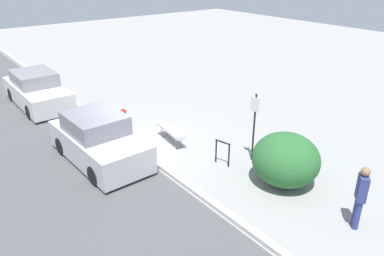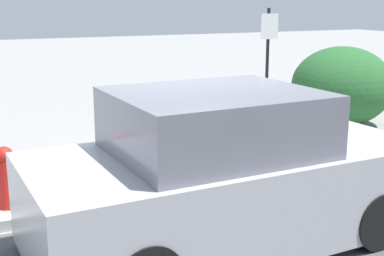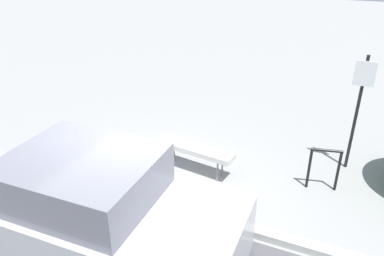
# 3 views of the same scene
# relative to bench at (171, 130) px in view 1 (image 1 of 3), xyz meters

# --- Properties ---
(ground_plane) EXTENTS (60.00, 60.00, 0.00)m
(ground_plane) POSITION_rel_bench_xyz_m (-0.32, -1.31, -0.47)
(ground_plane) COLOR gray
(curb) EXTENTS (60.00, 0.20, 0.13)m
(curb) POSITION_rel_bench_xyz_m (-0.32, -1.31, -0.41)
(curb) COLOR #B7B7B2
(curb) RESTS_ON ground_plane
(bench) EXTENTS (1.63, 0.56, 0.54)m
(bench) POSITION_rel_bench_xyz_m (0.00, 0.00, 0.00)
(bench) COLOR gray
(bench) RESTS_ON ground_plane
(bike_rack) EXTENTS (0.55, 0.18, 0.83)m
(bike_rack) POSITION_rel_bench_xyz_m (2.37, 0.39, 0.03)
(bike_rack) COLOR black
(bike_rack) RESTS_ON ground_plane
(sign_post) EXTENTS (0.36, 0.08, 2.30)m
(sign_post) POSITION_rel_bench_xyz_m (2.73, 1.37, 0.91)
(sign_post) COLOR black
(sign_post) RESTS_ON ground_plane
(fire_hydrant) EXTENTS (0.36, 0.22, 0.77)m
(fire_hydrant) POSITION_rel_bench_xyz_m (-2.25, -0.69, -0.07)
(fire_hydrant) COLOR red
(fire_hydrant) RESTS_ON ground_plane
(shrub_hedge) EXTENTS (1.99, 1.94, 1.57)m
(shrub_hedge) POSITION_rel_bench_xyz_m (4.30, 1.10, 0.31)
(shrub_hedge) COLOR #28602D
(shrub_hedge) RESTS_ON ground_plane
(pedestrian) EXTENTS (0.40, 0.43, 1.68)m
(pedestrian) POSITION_rel_bench_xyz_m (6.70, 0.93, 0.43)
(pedestrian) COLOR navy
(pedestrian) RESTS_ON ground_plane
(parked_car_near) EXTENTS (4.06, 1.95, 1.59)m
(parked_car_near) POSITION_rel_bench_xyz_m (-0.34, -2.61, 0.23)
(parked_car_near) COLOR black
(parked_car_near) RESTS_ON ground_plane
(parked_car_far) EXTENTS (4.55, 1.86, 1.54)m
(parked_car_far) POSITION_rel_bench_xyz_m (-6.86, -2.61, 0.21)
(parked_car_far) COLOR black
(parked_car_far) RESTS_ON ground_plane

